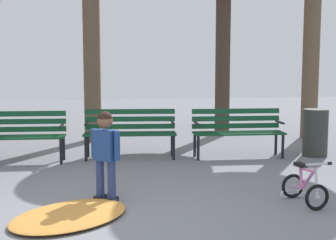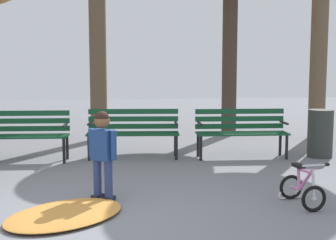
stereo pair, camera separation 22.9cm
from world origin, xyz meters
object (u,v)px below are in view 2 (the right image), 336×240
Objects in this scene: park_bench_far_right at (241,129)px; park_bench_left at (21,131)px; kids_bicycle at (302,188)px; child_standing at (102,148)px; trash_bin at (320,133)px; park_bench_right at (133,129)px.

park_bench_left is at bearing 178.60° from park_bench_far_right.
park_bench_left reaches higher than kids_bicycle.
park_bench_far_right is 2.73× the size of kids_bicycle.
kids_bicycle is (2.30, -0.46, -0.44)m from child_standing.
trash_bin is at bearing 61.86° from kids_bicycle.
park_bench_far_right is at bearing -1.40° from park_bench_left.
trash_bin is (3.78, 2.30, -0.22)m from child_standing.
park_bench_left is 3.80m from park_bench_far_right.
park_bench_left is 5.21m from trash_bin.
park_bench_far_right is 1.42m from trash_bin.
park_bench_right is 2.67m from child_standing.
park_bench_right is 3.32m from trash_bin.
child_standing is 4.43m from trash_bin.
park_bench_far_right is 2.91m from kids_bicycle.
park_bench_left is 4.79m from kids_bicycle.
park_bench_far_right is (3.80, -0.09, 0.00)m from park_bench_left.
park_bench_far_right is at bearing -5.79° from park_bench_right.
child_standing reaches higher than kids_bicycle.
park_bench_far_right is at bearing 174.61° from trash_bin.
child_standing is 1.28× the size of trash_bin.
child_standing is 1.83× the size of kids_bicycle.
park_bench_left is at bearing -177.01° from park_bench_right.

